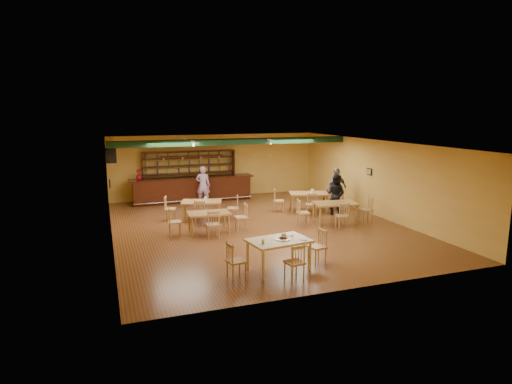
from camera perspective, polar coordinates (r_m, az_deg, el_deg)
name	(u,v)px	position (r m, az deg, el deg)	size (l,w,h in m)	color
floor	(258,226)	(15.72, 0.21, -4.54)	(12.00, 12.00, 0.00)	#5E2F1B
ceiling_beam	(235,142)	(17.88, -2.84, 6.63)	(10.00, 0.30, 0.25)	black
track_rail_left	(188,140)	(18.03, -8.93, 6.77)	(0.05, 2.50, 0.05)	white
track_rail_right	(261,138)	(18.89, 0.72, 7.07)	(0.05, 2.50, 0.05)	white
ac_unit	(111,155)	(18.56, -18.50, 4.63)	(0.34, 0.70, 0.48)	white
picture_left	(110,183)	(15.47, -18.70, 1.09)	(0.04, 0.34, 0.28)	black
picture_right	(369,172)	(18.07, 14.67, 2.61)	(0.04, 0.34, 0.28)	black
bar_counter	(193,189)	(20.12, -8.34, 0.35)	(5.64, 0.85, 1.13)	black
back_bar_hutch	(190,175)	(20.63, -8.73, 2.22)	(4.36, 0.40, 2.28)	black
poinsettia	(139,175)	(19.68, -15.18, 2.20)	(0.25, 0.25, 0.45)	#B31021
dining_table_a	(202,211)	(16.65, -7.14, -2.44)	(1.49, 0.89, 0.75)	olive
dining_table_b	(308,202)	(18.08, 6.92, -1.33)	(1.57, 0.94, 0.79)	olive
dining_table_c	(209,222)	(14.97, -6.22, -3.99)	(1.41, 0.84, 0.70)	olive
dining_table_d	(335,213)	(16.34, 10.33, -2.72)	(1.56, 0.93, 0.78)	olive
near_table	(279,255)	(11.43, 3.00, -8.27)	(1.55, 1.00, 0.83)	#D2B78C
pizza_tray	(283,239)	(11.34, 3.54, -6.18)	(0.40, 0.40, 0.01)	silver
parmesan_shaker	(263,241)	(10.96, 0.94, -6.50)	(0.07, 0.07, 0.11)	#EAE5C6
napkin_stack	(289,235)	(11.64, 4.38, -5.70)	(0.20, 0.15, 0.03)	white
pizza_server	(288,237)	(11.45, 4.21, -5.97)	(0.32, 0.09, 0.00)	silver
side_plate	(304,239)	(11.35, 6.32, -6.22)	(0.22, 0.22, 0.01)	white
patron_bar	(203,185)	(19.33, -6.98, 0.89)	(0.63, 0.42, 1.74)	#864699
patron_right_a	(336,194)	(17.68, 10.43, -0.30)	(0.79, 0.62, 1.63)	black
patron_right_b	(336,189)	(18.53, 10.54, 0.43)	(1.05, 0.44, 1.78)	slate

